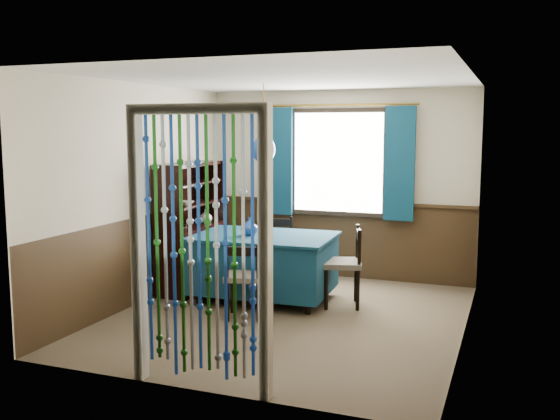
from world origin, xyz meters
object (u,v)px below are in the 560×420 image
at_px(sideboard, 191,244).
at_px(bowl_shelf, 185,203).
at_px(dining_table, 264,262).
at_px(pendant_lamp, 264,149).
at_px(chair_left, 190,258).
at_px(vase_table, 249,227).
at_px(vase_sideboard, 206,215).
at_px(chair_right, 344,264).
at_px(chair_far, 277,250).
at_px(chair_near, 244,278).

bearing_deg(sideboard, bowl_shelf, -78.32).
distance_m(dining_table, pendant_lamp, 1.31).
relative_size(sideboard, pendant_lamp, 1.74).
distance_m(chair_left, pendant_lamp, 1.62).
distance_m(chair_left, vase_table, 0.89).
distance_m(chair_left, vase_sideboard, 0.75).
xyz_separation_m(chair_left, chair_right, (1.87, 0.19, 0.04)).
bearing_deg(chair_left, chair_far, 130.04).
height_order(dining_table, sideboard, sideboard).
height_order(vase_table, bowl_shelf, bowl_shelf).
relative_size(chair_left, vase_sideboard, 4.35).
xyz_separation_m(sideboard, bowl_shelf, (0.06, -0.23, 0.55)).
distance_m(chair_near, bowl_shelf, 1.47).
bearing_deg(chair_right, chair_near, 116.99).
distance_m(chair_far, vase_sideboard, 1.03).
bearing_deg(chair_far, sideboard, 7.65).
height_order(chair_left, sideboard, sideboard).
bearing_deg(bowl_shelf, vase_table, -3.40).
xyz_separation_m(chair_right, vase_sideboard, (-1.96, 0.40, 0.40)).
bearing_deg(bowl_shelf, sideboard, 104.69).
xyz_separation_m(bowl_shelf, vase_sideboard, (0.00, 0.52, -0.22)).
relative_size(chair_far, chair_right, 0.97).
bearing_deg(chair_near, sideboard, 124.90).
bearing_deg(pendant_lamp, dining_table, 165.96).
distance_m(chair_far, bowl_shelf, 1.31).
xyz_separation_m(dining_table, chair_right, (0.94, 0.10, 0.03)).
xyz_separation_m(dining_table, chair_left, (-0.93, -0.09, -0.00)).
bearing_deg(chair_left, chair_right, 94.12).
height_order(chair_near, chair_far, chair_far).
distance_m(pendant_lamp, bowl_shelf, 1.21).
distance_m(chair_far, sideboard, 1.09).
bearing_deg(dining_table, vase_table, -155.90).
xyz_separation_m(chair_left, vase_sideboard, (-0.09, 0.60, 0.44)).
distance_m(dining_table, vase_table, 0.45).
bearing_deg(vase_sideboard, chair_far, 9.40).
height_order(chair_right, sideboard, sideboard).
distance_m(dining_table, chair_right, 0.94).
height_order(dining_table, chair_far, chair_far).
relative_size(chair_right, pendant_lamp, 1.00).
distance_m(sideboard, vase_sideboard, 0.45).
bearing_deg(chair_near, bowl_shelf, 131.02).
relative_size(chair_near, chair_right, 0.91).
height_order(chair_far, chair_left, chair_far).
bearing_deg(chair_right, vase_sideboard, 61.35).
relative_size(sideboard, vase_table, 8.34).
distance_m(chair_near, chair_far, 1.40).
relative_size(chair_far, vase_table, 4.63).
xyz_separation_m(chair_near, pendant_lamp, (-0.08, 0.73, 1.32)).
height_order(dining_table, bowl_shelf, bowl_shelf).
height_order(sideboard, bowl_shelf, sideboard).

